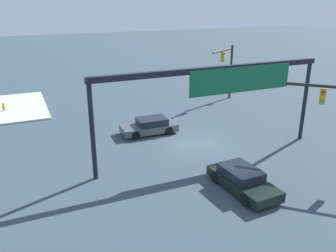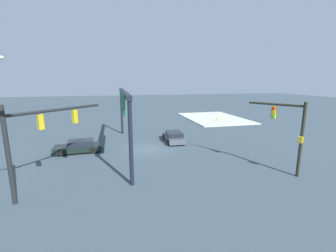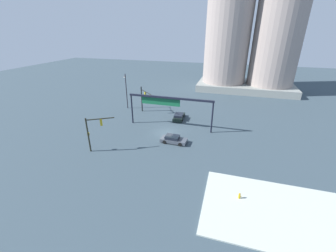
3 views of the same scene
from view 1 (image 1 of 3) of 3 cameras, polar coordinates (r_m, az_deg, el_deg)
ground_plane at (r=25.90m, az=4.21°, el=-2.79°), size 179.13×179.13×0.00m
traffic_signal_opposite_side at (r=36.77m, az=9.68°, el=9.71°), size 3.84×2.29×5.51m
overhead_sign_gantry at (r=22.59m, az=8.56°, el=6.89°), size 15.96×0.43×6.04m
sedan_car_approaching at (r=27.59m, az=-2.98°, el=-0.02°), size 4.37×2.07×1.21m
sedan_car_waiting_far at (r=20.06m, az=11.94°, el=-8.51°), size 2.18×4.57×1.21m
fire_hydrant_on_curb at (r=36.18m, az=-25.04°, el=2.82°), size 0.33×0.22×0.71m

